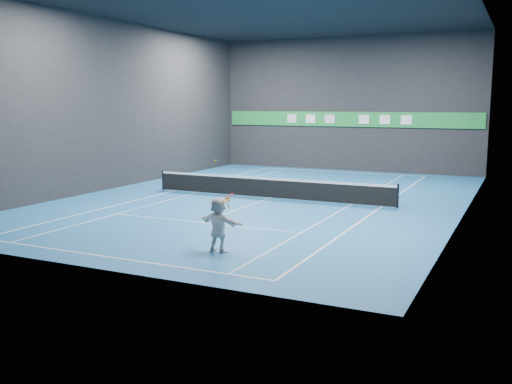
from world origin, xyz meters
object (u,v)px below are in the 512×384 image
at_px(player, 219,224).
at_px(tennis_net, 269,187).
at_px(tennis_racket, 229,198).
at_px(tennis_ball, 215,161).

height_order(player, tennis_net, player).
bearing_deg(player, tennis_net, -62.65).
bearing_deg(player, tennis_racket, -159.92).
xyz_separation_m(tennis_ball, tennis_racket, (0.44, 0.04, -1.10)).
bearing_deg(tennis_ball, tennis_net, 104.79).
bearing_deg(tennis_net, tennis_ball, -75.21).
distance_m(tennis_ball, tennis_net, 10.49).
distance_m(tennis_net, tennis_racket, 10.38).
distance_m(player, tennis_ball, 1.96).
xyz_separation_m(player, tennis_net, (-2.72, 9.90, -0.32)).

